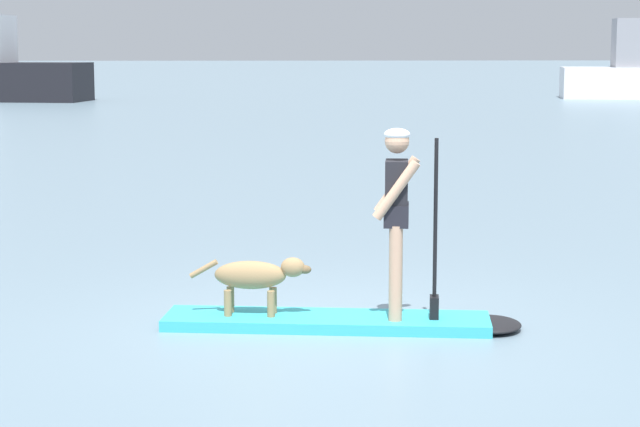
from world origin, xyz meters
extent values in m
plane|color=slate|center=(0.00, 0.00, 0.00)|extent=(400.00, 400.00, 0.00)
cube|color=#33B2BF|center=(0.00, 0.00, 0.05)|extent=(3.03, 1.08, 0.10)
ellipsoid|color=black|center=(1.47, -0.21, 0.05)|extent=(0.64, 0.71, 0.10)
cylinder|color=tan|center=(0.64, 0.04, 0.53)|extent=(0.12, 0.12, 0.86)
cylinder|color=tan|center=(0.60, -0.22, 0.53)|extent=(0.12, 0.12, 0.86)
cube|color=black|center=(0.62, -0.09, 1.04)|extent=(0.27, 0.39, 0.20)
cube|color=black|center=(0.62, -0.09, 1.25)|extent=(0.25, 0.36, 0.57)
sphere|color=tan|center=(0.62, -0.09, 1.70)|extent=(0.22, 0.22, 0.22)
ellipsoid|color=white|center=(0.62, -0.09, 1.76)|extent=(0.23, 0.23, 0.11)
cylinder|color=tan|center=(0.65, 0.10, 1.29)|extent=(0.43, 0.15, 0.54)
cylinder|color=tan|center=(0.59, -0.28, 1.29)|extent=(0.43, 0.15, 0.54)
cylinder|color=black|center=(0.97, -0.14, 0.92)|extent=(0.04, 0.04, 1.63)
cube|color=black|center=(0.97, -0.14, 0.20)|extent=(0.10, 0.19, 0.20)
ellipsoid|color=#997A51|center=(-0.69, 0.10, 0.47)|extent=(0.68, 0.31, 0.26)
ellipsoid|color=#997A51|center=(-0.31, 0.04, 0.55)|extent=(0.24, 0.19, 0.18)
ellipsoid|color=brown|center=(-0.20, 0.03, 0.53)|extent=(0.13, 0.10, 0.08)
cylinder|color=#997A51|center=(-1.12, 0.16, 0.52)|extent=(0.27, 0.09, 0.18)
cylinder|color=#997A51|center=(-0.49, 0.15, 0.22)|extent=(0.07, 0.07, 0.24)
cylinder|color=#997A51|center=(-0.51, -0.01, 0.22)|extent=(0.07, 0.07, 0.24)
cylinder|color=#997A51|center=(-0.88, 0.20, 0.22)|extent=(0.07, 0.07, 0.24)
cylinder|color=#997A51|center=(-0.90, 0.05, 0.22)|extent=(0.07, 0.07, 0.24)
camera|label=1|loc=(-0.69, -10.25, 2.54)|focal=64.77mm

